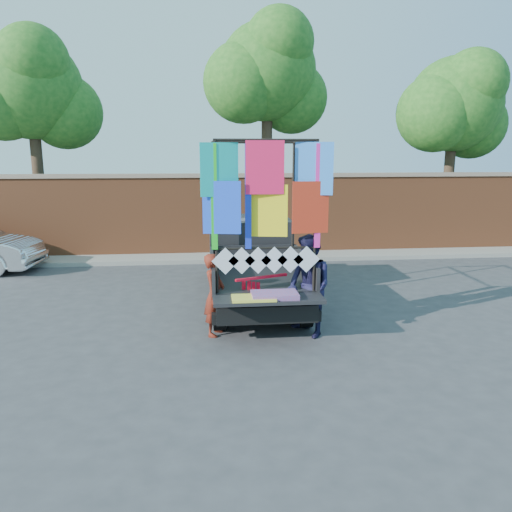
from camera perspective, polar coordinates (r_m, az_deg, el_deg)
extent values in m
plane|color=#38383A|center=(9.52, 1.27, -8.29)|extent=(90.00, 90.00, 0.00)
cube|color=#9A4F2C|center=(16.04, -1.82, 4.56)|extent=(30.00, 0.35, 2.50)
cube|color=gray|center=(15.92, -1.85, 9.21)|extent=(30.00, 0.45, 0.12)
cube|color=gray|center=(15.54, -1.61, -0.12)|extent=(30.00, 1.20, 0.12)
cylinder|color=#38281C|center=(17.91, -23.59, 8.21)|extent=(0.36, 0.36, 4.90)
sphere|color=#1C5B1A|center=(18.00, -24.36, 17.12)|extent=(3.20, 3.20, 3.20)
sphere|color=#1C5B1A|center=(18.08, -20.96, 15.12)|extent=(2.40, 2.40, 2.40)
sphere|color=#1C5B1A|center=(17.94, -27.08, 15.78)|extent=(2.60, 2.60, 2.60)
sphere|color=#1C5B1A|center=(17.44, -24.22, 19.66)|extent=(2.20, 2.20, 2.20)
cylinder|color=#38281C|center=(17.21, 1.23, 10.01)|extent=(0.36, 0.36, 5.46)
sphere|color=#1C5B1A|center=(17.39, 1.28, 20.33)|extent=(3.20, 3.20, 3.20)
sphere|color=#1C5B1A|center=(17.82, 4.11, 17.57)|extent=(2.40, 2.40, 2.40)
sphere|color=#1C5B1A|center=(16.96, -1.44, 19.22)|extent=(2.60, 2.60, 2.60)
sphere|color=#1C5B1A|center=(16.98, 2.66, 23.21)|extent=(2.20, 2.20, 2.20)
cylinder|color=#38281C|center=(19.15, 21.11, 8.05)|extent=(0.36, 0.36, 4.55)
sphere|color=#1C5B1A|center=(19.19, 21.71, 15.80)|extent=(3.20, 3.20, 3.20)
sphere|color=#1C5B1A|center=(19.92, 23.39, 13.62)|extent=(2.40, 2.40, 2.40)
sphere|color=#1C5B1A|center=(18.55, 19.80, 15.09)|extent=(2.60, 2.60, 2.60)
sphere|color=#1C5B1A|center=(18.87, 23.58, 17.73)|extent=(2.20, 2.20, 2.20)
cylinder|color=black|center=(12.08, -4.63, -2.26)|extent=(0.23, 0.69, 0.69)
cylinder|color=black|center=(9.38, -4.22, -6.41)|extent=(0.23, 0.69, 0.69)
cylinder|color=black|center=(12.22, 3.01, -2.07)|extent=(0.23, 0.69, 0.69)
cylinder|color=black|center=(9.56, 5.60, -6.08)|extent=(0.23, 0.69, 0.69)
cube|color=black|center=(10.67, -0.09, -3.12)|extent=(1.77, 4.37, 0.31)
cube|color=black|center=(9.85, 0.36, -2.65)|extent=(1.87, 2.39, 0.10)
cube|color=black|center=(9.74, -5.00, -1.47)|extent=(0.06, 2.39, 0.47)
cube|color=black|center=(9.93, 5.62, -1.22)|extent=(0.06, 2.39, 0.47)
cube|color=black|center=(10.93, -0.30, 0.04)|extent=(1.87, 0.06, 0.47)
cube|color=black|center=(11.91, -0.78, 1.27)|extent=(1.87, 1.66, 1.30)
cube|color=#8C9EAD|center=(11.38, -0.57, 2.90)|extent=(1.66, 0.06, 0.57)
cube|color=#8C9EAD|center=(12.64, -1.09, 2.84)|extent=(1.66, 0.10, 0.73)
cube|color=black|center=(13.08, -1.22, 1.06)|extent=(1.82, 0.94, 0.57)
cube|color=black|center=(8.45, 1.44, -4.97)|extent=(1.87, 0.57, 0.06)
cube|color=black|center=(8.80, 1.23, -6.98)|extent=(1.92, 0.16, 0.19)
cylinder|color=black|center=(8.46, -4.58, 4.26)|extent=(0.05, 0.05, 2.60)
cylinder|color=black|center=(10.63, -4.87, 5.79)|extent=(0.05, 0.05, 2.60)
cylinder|color=black|center=(8.67, 6.80, 4.39)|extent=(0.05, 0.05, 2.60)
cylinder|color=black|center=(10.80, 4.27, 5.89)|extent=(0.05, 0.05, 2.60)
cylinder|color=black|center=(8.45, 1.21, 13.12)|extent=(1.77, 0.05, 0.05)
cylinder|color=black|center=(10.62, -0.27, 12.85)|extent=(1.77, 0.05, 0.05)
cylinder|color=black|center=(9.48, -4.88, 12.94)|extent=(0.05, 2.24, 0.05)
cylinder|color=black|center=(9.67, 5.55, 12.90)|extent=(0.05, 2.24, 0.05)
cylinder|color=black|center=(8.61, 1.16, 0.91)|extent=(1.77, 0.04, 0.04)
cube|color=#0DC0B5|center=(8.37, -4.17, 9.90)|extent=(0.64, 0.02, 0.88)
cube|color=#F81B52|center=(8.39, 1.25, 9.93)|extent=(0.64, 0.02, 0.88)
cube|color=#358BFF|center=(8.57, 6.48, 9.90)|extent=(0.64, 0.02, 0.88)
cube|color=#1C50FF|center=(8.38, -4.09, 5.27)|extent=(0.64, 0.02, 0.88)
cube|color=yellow|center=(8.48, 1.20, 5.37)|extent=(0.64, 0.02, 0.88)
cube|color=red|center=(8.57, 6.43, 5.37)|extent=(0.64, 0.02, 0.88)
cube|color=#19CA23|center=(8.38, -4.83, 6.68)|extent=(0.10, 0.01, 1.77)
cube|color=#FF2AAA|center=(8.60, 7.12, 6.76)|extent=(0.10, 0.01, 1.77)
cube|color=#1732D5|center=(8.41, -0.90, 6.74)|extent=(0.10, 0.01, 1.77)
cube|color=white|center=(8.56, -3.52, -0.59)|extent=(0.47, 0.01, 0.47)
cube|color=white|center=(8.58, -1.63, -0.55)|extent=(0.47, 0.01, 0.47)
cube|color=white|center=(8.60, 0.24, -0.51)|extent=(0.47, 0.01, 0.47)
cube|color=white|center=(8.64, 2.11, -0.47)|extent=(0.47, 0.01, 0.47)
cube|color=white|center=(8.68, 3.96, -0.42)|extent=(0.47, 0.01, 0.47)
cube|color=white|center=(8.73, 5.79, -0.38)|extent=(0.47, 0.01, 0.47)
cube|color=#E83344|center=(8.44, 2.14, -4.47)|extent=(0.78, 0.47, 0.08)
cube|color=#DFDA46|center=(8.34, -0.27, -4.82)|extent=(0.73, 0.42, 0.04)
imported|color=maroon|center=(9.03, -4.75, -4.43)|extent=(0.52, 0.64, 1.50)
imported|color=#171536|center=(8.98, 6.07, -3.42)|extent=(1.00, 1.10, 1.84)
cube|color=red|center=(8.90, 0.65, -2.46)|extent=(0.97, 0.39, 0.04)
cube|color=red|center=(8.94, -1.38, -4.53)|extent=(0.06, 0.02, 0.59)
cube|color=red|center=(8.95, -0.84, -4.63)|extent=(0.06, 0.02, 0.59)
cube|color=red|center=(8.96, -0.29, -4.74)|extent=(0.06, 0.02, 0.59)
cube|color=red|center=(8.98, 0.25, -4.85)|extent=(0.06, 0.02, 0.59)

